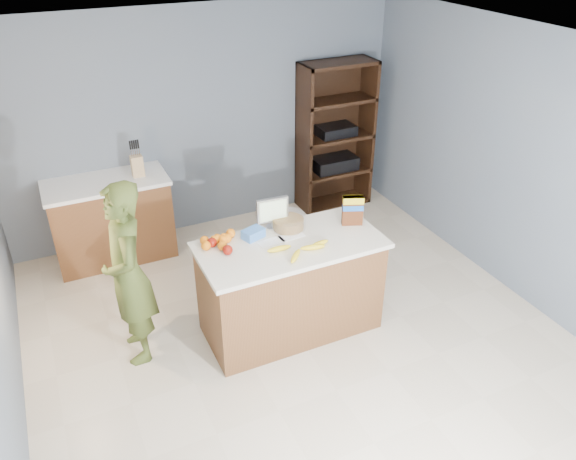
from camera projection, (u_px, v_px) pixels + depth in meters
name	position (u px, v px, depth m)	size (l,w,h in m)	color
floor	(305.00, 347.00, 4.89)	(4.50, 5.00, 0.02)	beige
walls	(309.00, 174.00, 4.06)	(4.52, 5.02, 2.51)	slate
counter_peninsula	(290.00, 290.00, 4.92)	(1.56, 0.76, 0.90)	brown
back_cabinet	(112.00, 219.00, 5.94)	(1.24, 0.62, 0.90)	brown
shelving_unit	(333.00, 138.00, 6.86)	(0.90, 0.40, 1.80)	black
person	(128.00, 275.00, 4.46)	(0.58, 0.38, 1.59)	#43501F
knife_block	(137.00, 165.00, 5.77)	(0.12, 0.10, 0.31)	tan
envelopes	(282.00, 239.00, 4.73)	(0.42, 0.14, 0.00)	white
bananas	(301.00, 249.00, 4.55)	(0.54, 0.28, 0.05)	yellow
apples	(220.00, 246.00, 4.55)	(0.16, 0.25, 0.08)	maroon
oranges	(219.00, 240.00, 4.64)	(0.33, 0.24, 0.08)	orange
blue_carton	(253.00, 234.00, 4.73)	(0.18, 0.12, 0.08)	blue
salad_bowl	(288.00, 222.00, 4.86)	(0.30, 0.30, 0.13)	#267219
tv	(272.00, 211.00, 4.82)	(0.28, 0.12, 0.28)	silver
cereal_box	(353.00, 208.00, 4.87)	(0.19, 0.13, 0.27)	#592B14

